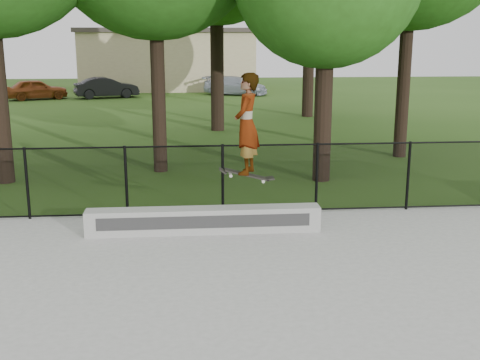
{
  "coord_description": "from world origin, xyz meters",
  "views": [
    {
      "loc": [
        -0.7,
        -6.33,
        3.73
      ],
      "look_at": [
        0.22,
        4.2,
        1.2
      ],
      "focal_mm": 45.0,
      "sensor_mm": 36.0,
      "label": 1
    }
  ],
  "objects_px": {
    "skater_airborne": "(247,125)",
    "grind_ledge": "(204,220)",
    "car_a": "(36,89)",
    "car_b": "(106,88)",
    "car_c": "(236,86)"
  },
  "relations": [
    {
      "from": "car_c",
      "to": "skater_airborne",
      "type": "height_order",
      "value": "skater_airborne"
    },
    {
      "from": "grind_ledge",
      "to": "car_a",
      "type": "relative_size",
      "value": 1.24
    },
    {
      "from": "car_c",
      "to": "grind_ledge",
      "type": "bearing_deg",
      "value": -164.38
    },
    {
      "from": "grind_ledge",
      "to": "car_a",
      "type": "xyz_separation_m",
      "value": [
        -9.39,
        26.54,
        0.32
      ]
    },
    {
      "from": "grind_ledge",
      "to": "skater_airborne",
      "type": "relative_size",
      "value": 2.2
    },
    {
      "from": "car_a",
      "to": "car_b",
      "type": "xyz_separation_m",
      "value": [
        4.11,
        0.58,
        0.02
      ]
    },
    {
      "from": "grind_ledge",
      "to": "car_a",
      "type": "height_order",
      "value": "car_a"
    },
    {
      "from": "skater_airborne",
      "to": "grind_ledge",
      "type": "bearing_deg",
      "value": 162.28
    },
    {
      "from": "car_a",
      "to": "skater_airborne",
      "type": "height_order",
      "value": "skater_airborne"
    },
    {
      "from": "skater_airborne",
      "to": "car_b",
      "type": "bearing_deg",
      "value": 102.5
    },
    {
      "from": "car_b",
      "to": "skater_airborne",
      "type": "distance_m",
      "value": 28.08
    },
    {
      "from": "car_a",
      "to": "skater_airborne",
      "type": "relative_size",
      "value": 1.78
    },
    {
      "from": "car_b",
      "to": "skater_airborne",
      "type": "relative_size",
      "value": 1.73
    },
    {
      "from": "car_c",
      "to": "skater_airborne",
      "type": "relative_size",
      "value": 1.89
    },
    {
      "from": "car_a",
      "to": "car_b",
      "type": "height_order",
      "value": "car_b"
    }
  ]
}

